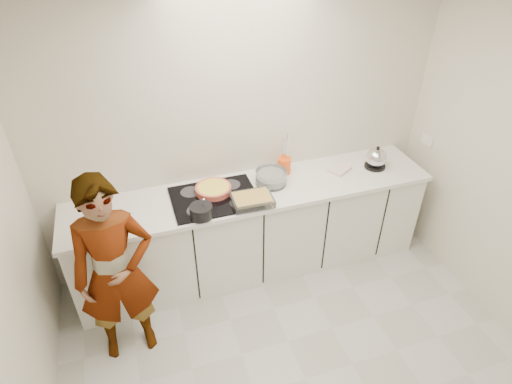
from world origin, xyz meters
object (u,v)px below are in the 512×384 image
object	(u,v)px
saucepan	(201,211)
mixing_bowl	(271,178)
tart_dish	(213,189)
baking_dish	(252,199)
hob	(215,198)
utensil_crock	(284,166)
kettle	(376,158)
cook	(116,273)

from	to	relation	value
saucepan	mixing_bowl	xyz separation A→B (m)	(0.69, 0.29, -0.01)
tart_dish	baking_dish	bearing A→B (deg)	-44.65
saucepan	hob	bearing A→B (deg)	54.69
baking_dish	utensil_crock	bearing A→B (deg)	41.23
saucepan	kettle	distance (m)	1.73
hob	tart_dish	distance (m)	0.09
saucepan	cook	distance (m)	0.78
mixing_bowl	kettle	size ratio (longest dim) A/B	1.20
hob	tart_dish	bearing A→B (deg)	82.58
hob	mixing_bowl	size ratio (longest dim) A/B	2.31
tart_dish	kettle	xyz separation A→B (m)	(1.55, -0.06, 0.05)
baking_dish	utensil_crock	world-z (taller)	utensil_crock
utensil_crock	cook	bearing A→B (deg)	-155.36
hob	cook	xyz separation A→B (m)	(-0.86, -0.52, -0.12)
tart_dish	mixing_bowl	size ratio (longest dim) A/B	1.11
hob	saucepan	bearing A→B (deg)	-125.31
saucepan	kettle	bearing A→B (deg)	8.15
utensil_crock	hob	bearing A→B (deg)	-164.41
mixing_bowl	utensil_crock	size ratio (longest dim) A/B	2.05
hob	baking_dish	xyz separation A→B (m)	(0.28, -0.18, 0.04)
tart_dish	mixing_bowl	bearing A→B (deg)	-1.82
baking_dish	utensil_crock	distance (m)	0.57
saucepan	mixing_bowl	size ratio (longest dim) A/B	0.62
utensil_crock	saucepan	bearing A→B (deg)	-154.01
tart_dish	kettle	distance (m)	1.55
saucepan	utensil_crock	xyz separation A→B (m)	(0.86, 0.42, 0.01)
saucepan	baking_dish	bearing A→B (deg)	5.94
kettle	tart_dish	bearing A→B (deg)	177.71
saucepan	cook	xyz separation A→B (m)	(-0.70, -0.30, -0.17)
tart_dish	cook	world-z (taller)	cook
tart_dish	saucepan	xyz separation A→B (m)	(-0.17, -0.31, 0.02)
baking_dish	cook	size ratio (longest dim) A/B	0.21
kettle	utensil_crock	world-z (taller)	kettle
hob	cook	world-z (taller)	cook
hob	utensil_crock	bearing A→B (deg)	15.59
hob	cook	size ratio (longest dim) A/B	0.45
baking_dish	kettle	distance (m)	1.30
kettle	utensil_crock	size ratio (longest dim) A/B	1.71
hob	cook	distance (m)	1.01
hob	utensil_crock	xyz separation A→B (m)	(0.71, 0.20, 0.07)
tart_dish	hob	bearing A→B (deg)	-97.42
tart_dish	saucepan	bearing A→B (deg)	-118.91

